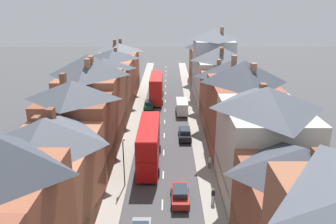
{
  "coord_description": "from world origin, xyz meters",
  "views": [
    {
      "loc": [
        0.57,
        -16.43,
        19.79
      ],
      "look_at": [
        0.62,
        37.27,
        1.29
      ],
      "focal_mm": 35.0,
      "sensor_mm": 36.0,
      "label": 1
    }
  ],
  "objects_px": {
    "double_decker_bus_lead": "(149,143)",
    "pedestrian_near_right": "(213,195)",
    "pedestrian_mid_left": "(209,162)",
    "double_decker_bus_mid_street": "(156,87)",
    "car_parked_left_a": "(185,133)",
    "car_near_silver": "(148,105)",
    "delivery_van": "(182,106)",
    "street_lamp": "(124,160)",
    "car_parked_left_b": "(180,194)",
    "car_parked_right_a": "(158,82)",
    "car_mid_white": "(153,123)"
  },
  "relations": [
    {
      "from": "double_decker_bus_lead",
      "to": "car_mid_white",
      "type": "distance_m",
      "value": 12.3
    },
    {
      "from": "double_decker_bus_mid_street",
      "to": "car_parked_left_a",
      "type": "xyz_separation_m",
      "value": [
        4.91,
        -19.61,
        -1.96
      ]
    },
    {
      "from": "pedestrian_near_right",
      "to": "car_parked_right_a",
      "type": "bearing_deg",
      "value": 98.11
    },
    {
      "from": "car_parked_left_b",
      "to": "car_mid_white",
      "type": "relative_size",
      "value": 0.94
    },
    {
      "from": "double_decker_bus_mid_street",
      "to": "car_near_silver",
      "type": "bearing_deg",
      "value": -103.63
    },
    {
      "from": "delivery_van",
      "to": "pedestrian_near_right",
      "type": "bearing_deg",
      "value": -85.8
    },
    {
      "from": "car_near_silver",
      "to": "pedestrian_mid_left",
      "type": "relative_size",
      "value": 2.42
    },
    {
      "from": "car_mid_white",
      "to": "pedestrian_near_right",
      "type": "height_order",
      "value": "pedestrian_near_right"
    },
    {
      "from": "car_mid_white",
      "to": "delivery_van",
      "type": "height_order",
      "value": "delivery_van"
    },
    {
      "from": "car_parked_left_b",
      "to": "delivery_van",
      "type": "height_order",
      "value": "delivery_van"
    },
    {
      "from": "car_parked_left_b",
      "to": "pedestrian_mid_left",
      "type": "xyz_separation_m",
      "value": [
        3.86,
        6.75,
        0.22
      ]
    },
    {
      "from": "double_decker_bus_lead",
      "to": "pedestrian_near_right",
      "type": "distance_m",
      "value": 11.23
    },
    {
      "from": "delivery_van",
      "to": "street_lamp",
      "type": "height_order",
      "value": "street_lamp"
    },
    {
      "from": "car_near_silver",
      "to": "car_parked_left_b",
      "type": "relative_size",
      "value": 0.91
    },
    {
      "from": "pedestrian_mid_left",
      "to": "street_lamp",
      "type": "bearing_deg",
      "value": -159.21
    },
    {
      "from": "double_decker_bus_lead",
      "to": "double_decker_bus_mid_street",
      "type": "height_order",
      "value": "same"
    },
    {
      "from": "delivery_van",
      "to": "pedestrian_mid_left",
      "type": "height_order",
      "value": "delivery_van"
    },
    {
      "from": "street_lamp",
      "to": "double_decker_bus_mid_street",
      "type": "bearing_deg",
      "value": 85.74
    },
    {
      "from": "double_decker_bus_lead",
      "to": "car_parked_left_b",
      "type": "distance_m",
      "value": 9.2
    },
    {
      "from": "car_parked_right_a",
      "to": "pedestrian_near_right",
      "type": "xyz_separation_m",
      "value": [
        6.96,
        -48.82,
        0.22
      ]
    },
    {
      "from": "double_decker_bus_lead",
      "to": "car_parked_left_a",
      "type": "xyz_separation_m",
      "value": [
        4.91,
        7.91,
        -1.96
      ]
    },
    {
      "from": "double_decker_bus_lead",
      "to": "street_lamp",
      "type": "bearing_deg",
      "value": -115.0
    },
    {
      "from": "delivery_van",
      "to": "street_lamp",
      "type": "relative_size",
      "value": 0.95
    },
    {
      "from": "double_decker_bus_lead",
      "to": "car_parked_left_a",
      "type": "distance_m",
      "value": 9.52
    },
    {
      "from": "car_parked_left_b",
      "to": "pedestrian_mid_left",
      "type": "distance_m",
      "value": 7.78
    },
    {
      "from": "delivery_van",
      "to": "car_near_silver",
      "type": "bearing_deg",
      "value": 155.87
    },
    {
      "from": "double_decker_bus_mid_street",
      "to": "car_parked_left_b",
      "type": "xyz_separation_m",
      "value": [
        3.61,
        -35.75,
        -2.0
      ]
    },
    {
      "from": "double_decker_bus_mid_street",
      "to": "street_lamp",
      "type": "relative_size",
      "value": 1.96
    },
    {
      "from": "delivery_van",
      "to": "car_mid_white",
      "type": "bearing_deg",
      "value": -123.92
    },
    {
      "from": "car_near_silver",
      "to": "pedestrian_near_right",
      "type": "distance_m",
      "value": 31.91
    },
    {
      "from": "pedestrian_near_right",
      "to": "car_mid_white",
      "type": "bearing_deg",
      "value": 108.53
    },
    {
      "from": "car_near_silver",
      "to": "car_parked_left_a",
      "type": "distance_m",
      "value": 15.57
    },
    {
      "from": "double_decker_bus_mid_street",
      "to": "car_parked_left_b",
      "type": "relative_size",
      "value": 2.52
    },
    {
      "from": "car_parked_left_a",
      "to": "double_decker_bus_mid_street",
      "type": "bearing_deg",
      "value": 104.05
    },
    {
      "from": "car_parked_left_b",
      "to": "delivery_van",
      "type": "xyz_separation_m",
      "value": [
        1.3,
        27.65,
        0.52
      ]
    },
    {
      "from": "double_decker_bus_mid_street",
      "to": "pedestrian_near_right",
      "type": "height_order",
      "value": "double_decker_bus_mid_street"
    },
    {
      "from": "car_parked_left_a",
      "to": "pedestrian_near_right",
      "type": "height_order",
      "value": "pedestrian_near_right"
    },
    {
      "from": "car_parked_left_a",
      "to": "car_near_silver",
      "type": "bearing_deg",
      "value": 113.46
    },
    {
      "from": "pedestrian_near_right",
      "to": "pedestrian_mid_left",
      "type": "height_order",
      "value": "same"
    },
    {
      "from": "car_parked_right_a",
      "to": "double_decker_bus_mid_street",
      "type": "bearing_deg",
      "value": -90.04
    },
    {
      "from": "car_parked_left_b",
      "to": "pedestrian_near_right",
      "type": "distance_m",
      "value": 3.39
    },
    {
      "from": "pedestrian_near_right",
      "to": "pedestrian_mid_left",
      "type": "relative_size",
      "value": 1.0
    },
    {
      "from": "pedestrian_mid_left",
      "to": "delivery_van",
      "type": "bearing_deg",
      "value": 96.99
    },
    {
      "from": "car_parked_right_a",
      "to": "pedestrian_near_right",
      "type": "relative_size",
      "value": 2.68
    },
    {
      "from": "double_decker_bus_lead",
      "to": "car_mid_white",
      "type": "bearing_deg",
      "value": 89.96
    },
    {
      "from": "car_near_silver",
      "to": "delivery_van",
      "type": "relative_size",
      "value": 0.75
    },
    {
      "from": "street_lamp",
      "to": "double_decker_bus_lead",
      "type": "bearing_deg",
      "value": 65.0
    },
    {
      "from": "car_parked_right_a",
      "to": "pedestrian_mid_left",
      "type": "bearing_deg",
      "value": -79.85
    },
    {
      "from": "car_parked_left_b",
      "to": "pedestrian_mid_left",
      "type": "height_order",
      "value": "pedestrian_mid_left"
    },
    {
      "from": "pedestrian_mid_left",
      "to": "double_decker_bus_mid_street",
      "type": "bearing_deg",
      "value": 104.45
    }
  ]
}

